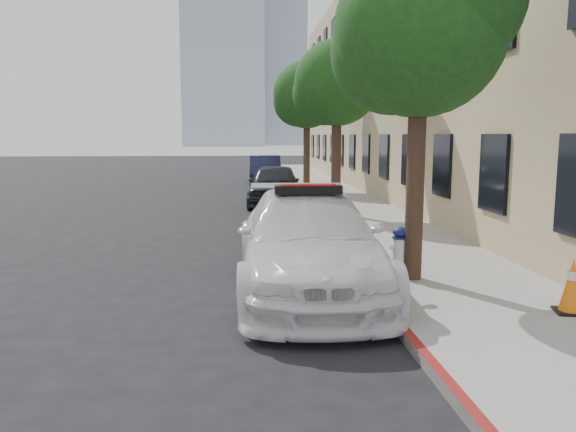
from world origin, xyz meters
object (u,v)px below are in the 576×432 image
(traffic_cone, at_px, (572,286))
(parked_car_mid, at_px, (275,185))
(fire_hydrant, at_px, (400,252))
(police_car, at_px, (308,242))
(parked_car_far, at_px, (265,170))

(traffic_cone, bearing_deg, parked_car_mid, 103.80)
(fire_hydrant, distance_m, traffic_cone, 2.80)
(traffic_cone, bearing_deg, fire_hydrant, 129.84)
(police_car, bearing_deg, traffic_cone, -28.79)
(parked_car_mid, xyz_separation_m, fire_hydrant, (1.52, -11.32, -0.19))
(parked_car_mid, xyz_separation_m, traffic_cone, (3.31, -13.47, -0.23))
(parked_car_mid, height_order, parked_car_far, parked_car_mid)
(parked_car_far, bearing_deg, fire_hydrant, -84.54)
(fire_hydrant, bearing_deg, parked_car_far, 104.59)
(police_car, xyz_separation_m, parked_car_far, (0.10, 20.38, -0.06))
(police_car, distance_m, parked_car_far, 20.38)
(fire_hydrant, bearing_deg, parked_car_mid, 107.92)
(parked_car_mid, xyz_separation_m, parked_car_far, (0.00, 8.87, -0.01))
(police_car, xyz_separation_m, fire_hydrant, (1.62, 0.18, -0.24))
(parked_car_far, xyz_separation_m, fire_hydrant, (1.52, -20.19, -0.18))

